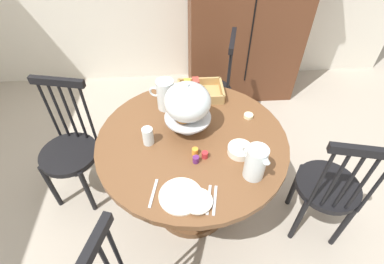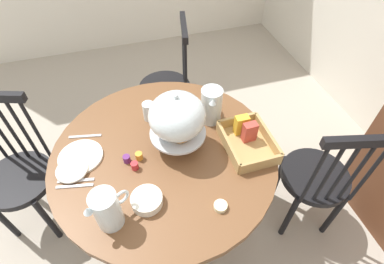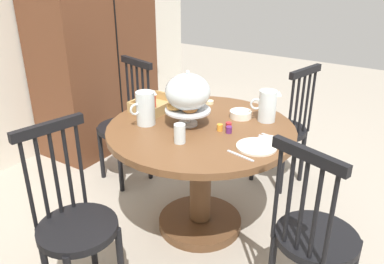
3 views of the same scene
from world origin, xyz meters
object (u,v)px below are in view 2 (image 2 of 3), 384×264
windsor_chair_facing_door (21,176)px  milk_pitcher (211,107)px  china_plate_large (81,157)px  drinking_glass (149,111)px  orange_juice_pitcher (108,211)px  windsor_chair_by_cabinet (168,87)px  butter_dish (220,206)px  cereal_bowl (147,200)px  dining_table (167,176)px  windsor_chair_near_window (317,179)px  pastry_stand_with_dome (177,118)px  cereal_basket (247,139)px  china_plate_small (72,170)px

windsor_chair_facing_door → milk_pitcher: windsor_chair_facing_door is taller
china_plate_large → drinking_glass: (-0.17, 0.39, 0.05)m
orange_juice_pitcher → milk_pitcher: bearing=127.3°
windsor_chair_by_cabinet → orange_juice_pitcher: windsor_chair_by_cabinet is taller
drinking_glass → butter_dish: size_ratio=1.83×
orange_juice_pitcher → cereal_bowl: (-0.04, 0.16, -0.07)m
windsor_chair_by_cabinet → dining_table: bearing=-13.9°
windsor_chair_near_window → windsor_chair_by_cabinet: size_ratio=1.00×
drinking_glass → butter_dish: 0.66m
pastry_stand_with_dome → cereal_basket: size_ratio=1.09×
milk_pitcher → windsor_chair_near_window: bearing=54.4°
drinking_glass → windsor_chair_by_cabinet: bearing=158.7°
butter_dish → dining_table: bearing=-156.3°
milk_pitcher → drinking_glass: milk_pitcher is taller
milk_pitcher → drinking_glass: (-0.10, -0.33, -0.04)m
windsor_chair_by_cabinet → pastry_stand_with_dome: 0.97m
windsor_chair_facing_door → cereal_basket: windsor_chair_facing_door is taller
windsor_chair_facing_door → milk_pitcher: (0.14, 1.13, 0.38)m
windsor_chair_near_window → windsor_chair_facing_door: size_ratio=1.00×
cereal_bowl → butter_dish: 0.32m
cereal_basket → drinking_glass: (-0.33, -0.45, 0.02)m
china_plate_small → drinking_glass: drinking_glass is taller
cereal_bowl → milk_pitcher: bearing=133.3°
windsor_chair_by_cabinet → butter_dish: size_ratio=16.25×
cereal_basket → drinking_glass: cereal_basket is taller
milk_pitcher → drinking_glass: 0.34m
drinking_glass → milk_pitcher: bearing=72.2°
windsor_chair_facing_door → windsor_chair_near_window: bearing=72.3°
windsor_chair_by_cabinet → cereal_basket: 1.00m
windsor_chair_near_window → milk_pitcher: (-0.39, -0.54, 0.38)m
windsor_chair_near_window → butter_dish: 0.76m
drinking_glass → cereal_basket: bearing=53.5°
orange_juice_pitcher → cereal_basket: 0.76m
dining_table → cereal_bowl: bearing=-27.4°
windsor_chair_facing_door → china_plate_small: size_ratio=6.50×
windsor_chair_facing_door → pastry_stand_with_dome: 1.07m
pastry_stand_with_dome → milk_pitcher: (-0.13, 0.22, -0.10)m
cereal_bowl → butter_dish: cereal_bowl is taller
windsor_chair_facing_door → dining_table: bearing=70.1°
cereal_basket → china_plate_large: 0.85m
china_plate_large → cereal_bowl: bearing=38.0°
windsor_chair_near_window → butter_dish: bearing=-78.0°
milk_pitcher → cereal_basket: (0.22, 0.12, -0.06)m
windsor_chair_facing_door → china_plate_small: bearing=52.0°
windsor_chair_by_cabinet → cereal_basket: bearing=13.1°
milk_pitcher → butter_dish: milk_pitcher is taller
china_plate_large → windsor_chair_near_window: bearing=75.8°
windsor_chair_near_window → cereal_bowl: (0.03, -0.98, 0.31)m
orange_juice_pitcher → china_plate_small: bearing=-153.6°
windsor_chair_facing_door → milk_pitcher: size_ratio=4.70×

